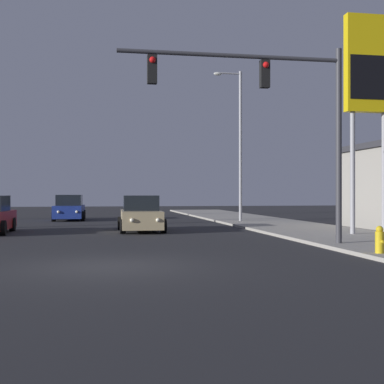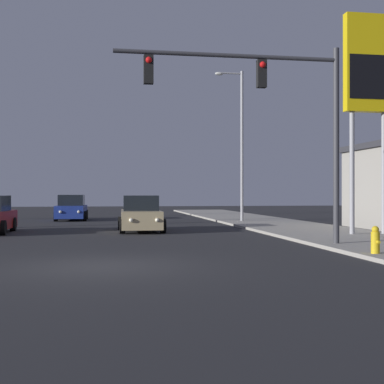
# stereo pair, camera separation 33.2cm
# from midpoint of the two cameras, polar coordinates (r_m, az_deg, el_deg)

# --- Properties ---
(ground_plane) EXTENTS (120.00, 120.00, 0.00)m
(ground_plane) POSITION_cam_midpoint_polar(r_m,az_deg,el_deg) (13.26, -9.05, -7.86)
(ground_plane) COLOR #28282B
(sidewalk_right) EXTENTS (5.00, 60.00, 0.12)m
(sidewalk_right) POSITION_cam_midpoint_polar(r_m,az_deg,el_deg) (25.10, 13.10, -4.07)
(sidewalk_right) COLOR #9E998E
(sidewalk_right) RESTS_ON ground
(car_blue) EXTENTS (2.04, 4.34, 1.68)m
(car_blue) POSITION_cam_midpoint_polar(r_m,az_deg,el_deg) (36.18, -12.47, -1.75)
(car_blue) COLOR navy
(car_blue) RESTS_ON ground
(car_tan) EXTENTS (2.04, 4.34, 1.68)m
(car_tan) POSITION_cam_midpoint_polar(r_m,az_deg,el_deg) (25.14, -5.11, -2.46)
(car_tan) COLOR tan
(car_tan) RESTS_ON ground
(traffic_light_mast) EXTENTS (7.46, 0.36, 6.50)m
(traffic_light_mast) POSITION_cam_midpoint_polar(r_m,az_deg,el_deg) (17.90, 9.34, 9.36)
(traffic_light_mast) COLOR #38383D
(traffic_light_mast) RESTS_ON sidewalk_right
(street_lamp) EXTENTS (1.74, 0.24, 9.00)m
(street_lamp) POSITION_cam_midpoint_polar(r_m,az_deg,el_deg) (32.33, 5.42, 5.78)
(street_lamp) COLOR #99999E
(street_lamp) RESTS_ON sidewalk_right
(gas_station_sign) EXTENTS (2.00, 0.42, 9.00)m
(gas_station_sign) POSITION_cam_midpoint_polar(r_m,az_deg,el_deg) (23.57, 18.66, 11.71)
(gas_station_sign) COLOR #99999E
(gas_station_sign) RESTS_ON sidewalk_right
(fire_hydrant) EXTENTS (0.24, 0.34, 0.76)m
(fire_hydrant) POSITION_cam_midpoint_polar(r_m,az_deg,el_deg) (15.70, 19.55, -4.86)
(fire_hydrant) COLOR gold
(fire_hydrant) RESTS_ON sidewalk_right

